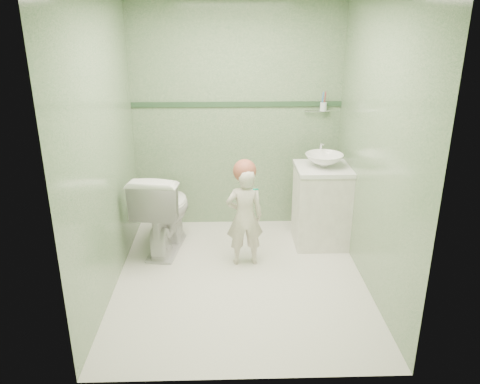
{
  "coord_description": "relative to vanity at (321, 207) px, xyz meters",
  "views": [
    {
      "loc": [
        -0.12,
        -3.71,
        2.24
      ],
      "look_at": [
        0.0,
        0.15,
        0.78
      ],
      "focal_mm": 35.47,
      "sensor_mm": 36.0,
      "label": 1
    }
  ],
  "objects": [
    {
      "name": "trim_stripe",
      "position": [
        -0.84,
        0.54,
        0.95
      ],
      "size": [
        2.2,
        0.02,
        0.05
      ],
      "primitive_type": "cube",
      "color": "#2C4C2F",
      "rests_on": "room_shell"
    },
    {
      "name": "teal_toothbrush",
      "position": [
        -0.71,
        -0.52,
        0.4
      ],
      "size": [
        0.11,
        0.14,
        0.08
      ],
      "color": "#049B79",
      "rests_on": "toddler"
    },
    {
      "name": "hair_cap",
      "position": [
        -0.79,
        -0.37,
        0.52
      ],
      "size": [
        0.21,
        0.21,
        0.21
      ],
      "primitive_type": "sphere",
      "color": "#9E513C",
      "rests_on": "toddler"
    },
    {
      "name": "vanity",
      "position": [
        0.0,
        0.0,
        0.0
      ],
      "size": [
        0.52,
        0.5,
        0.8
      ],
      "primitive_type": "cube",
      "color": "beige",
      "rests_on": "ground"
    },
    {
      "name": "ground",
      "position": [
        -0.84,
        -0.7,
        -0.4
      ],
      "size": [
        2.5,
        2.5,
        0.0
      ],
      "primitive_type": "plane",
      "color": "white",
      "rests_on": "ground"
    },
    {
      "name": "toddler",
      "position": [
        -0.79,
        -0.4,
        0.08
      ],
      "size": [
        0.37,
        0.26,
        0.95
      ],
      "primitive_type": "imported",
      "rotation": [
        0.0,
        0.0,
        3.24
      ],
      "color": "beige",
      "rests_on": "ground"
    },
    {
      "name": "counter",
      "position": [
        0.0,
        0.0,
        0.41
      ],
      "size": [
        0.54,
        0.52,
        0.04
      ],
      "primitive_type": "cube",
      "color": "white",
      "rests_on": "vanity"
    },
    {
      "name": "basin",
      "position": [
        0.0,
        0.0,
        0.49
      ],
      "size": [
        0.37,
        0.37,
        0.13
      ],
      "primitive_type": "imported",
      "color": "white",
      "rests_on": "counter"
    },
    {
      "name": "cup_holder",
      "position": [
        0.05,
        0.48,
        0.93
      ],
      "size": [
        0.26,
        0.07,
        0.21
      ],
      "color": "silver",
      "rests_on": "room_shell"
    },
    {
      "name": "toilet",
      "position": [
        -1.58,
        -0.08,
        0.02
      ],
      "size": [
        0.59,
        0.88,
        0.83
      ],
      "primitive_type": "imported",
      "rotation": [
        0.0,
        0.0,
        2.99
      ],
      "color": "white",
      "rests_on": "ground"
    },
    {
      "name": "room_shell",
      "position": [
        -0.84,
        -0.7,
        0.8
      ],
      "size": [
        2.5,
        2.54,
        2.4
      ],
      "color": "#688F65",
      "rests_on": "ground"
    },
    {
      "name": "faucet",
      "position": [
        0.0,
        0.19,
        0.57
      ],
      "size": [
        0.03,
        0.13,
        0.18
      ],
      "color": "silver",
      "rests_on": "counter"
    }
  ]
}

